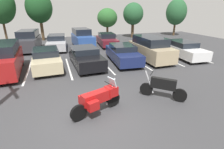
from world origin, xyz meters
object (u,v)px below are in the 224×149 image
object	(u,v)px
motorcycle_second	(163,87)
car_white	(183,49)
car_tan	(150,49)
car_far_silver	(57,42)
car_far_maroon	(107,40)
motorcycle_touring	(98,98)
car_far_charcoal	(29,41)
car_far_blue	(82,38)
car_navy	(123,54)
car_red	(3,59)
car_champagne	(47,59)
car_black	(85,57)

from	to	relation	value
motorcycle_second	car_white	world-z (taller)	car_white
car_tan	car_white	distance (m)	3.19
car_far_silver	car_far_maroon	size ratio (longest dim) A/B	1.10
motorcycle_touring	car_white	xyz separation A→B (m)	(9.20, 6.18, 0.06)
car_far_charcoal	car_far_blue	distance (m)	5.49
car_far_charcoal	car_far_silver	size ratio (longest dim) A/B	0.97
car_tan	car_far_blue	bearing A→B (deg)	122.62
motorcycle_touring	car_far_charcoal	distance (m)	13.93
car_white	car_far_blue	size ratio (longest dim) A/B	1.10
car_navy	car_far_charcoal	world-z (taller)	car_far_charcoal
motorcycle_second	car_tan	size ratio (longest dim) A/B	0.36
car_far_charcoal	car_far_maroon	xyz separation A→B (m)	(8.25, -0.29, -0.29)
car_tan	car_red	bearing A→B (deg)	179.80
motorcycle_touring	car_far_maroon	xyz separation A→B (m)	(4.29, 13.06, 0.06)
motorcycle_touring	car_red	size ratio (longest dim) A/B	0.46
motorcycle_second	car_far_blue	distance (m)	13.20
car_champagne	car_navy	world-z (taller)	car_champagne
car_red	car_tan	world-z (taller)	car_red
motorcycle_touring	car_far_blue	distance (m)	13.41
car_black	car_red	bearing A→B (deg)	-178.56
car_champagne	car_far_maroon	world-z (taller)	car_far_maroon
car_tan	car_champagne	bearing A→B (deg)	177.26
car_far_charcoal	car_far_silver	xyz separation A→B (m)	(2.75, -0.28, -0.26)
motorcycle_touring	car_black	size ratio (longest dim) A/B	0.46
motorcycle_touring	car_navy	distance (m)	7.37
car_black	car_far_blue	world-z (taller)	car_far_blue
car_black	car_far_silver	xyz separation A→B (m)	(-1.83, 6.61, 0.05)
car_champagne	car_far_silver	bearing A→B (deg)	81.87
car_red	car_white	bearing A→B (deg)	-0.62
car_far_charcoal	car_far_blue	xyz separation A→B (m)	(5.49, -0.04, -0.01)
car_black	car_far_silver	bearing A→B (deg)	105.47
car_red	car_far_charcoal	size ratio (longest dim) A/B	1.03
motorcycle_second	car_far_blue	xyz separation A→B (m)	(-1.64, 13.09, 0.40)
car_champagne	car_far_maroon	distance (m)	9.04
car_tan	car_white	size ratio (longest dim) A/B	0.96
car_far_blue	car_navy	bearing A→B (deg)	-73.14
car_far_silver	car_far_maroon	bearing A→B (deg)	-0.17
car_black	car_far_blue	size ratio (longest dim) A/B	1.11
motorcycle_second	car_red	bearing A→B (deg)	142.31
car_red	car_tan	xyz separation A→B (m)	(10.75, -0.04, -0.06)
car_tan	car_far_charcoal	distance (m)	12.22
car_red	car_far_silver	distance (m)	7.61
motorcycle_second	car_far_silver	world-z (taller)	car_far_silver
car_champagne	car_tan	bearing A→B (deg)	-2.74
car_navy	car_red	bearing A→B (deg)	-179.45
car_far_maroon	motorcycle_touring	bearing A→B (deg)	-108.18
motorcycle_touring	car_red	distance (m)	7.92
car_far_silver	car_far_maroon	distance (m)	5.50
motorcycle_touring	car_far_charcoal	size ratio (longest dim) A/B	0.48
car_white	car_tan	bearing A→B (deg)	177.95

